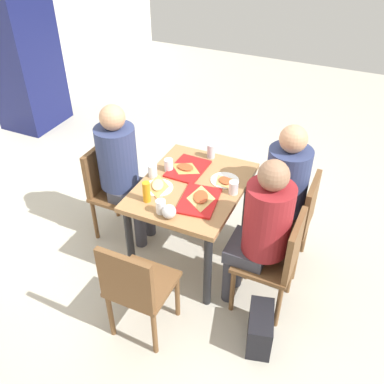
# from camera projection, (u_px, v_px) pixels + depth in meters

# --- Properties ---
(ground_plane) EXTENTS (10.00, 10.00, 0.02)m
(ground_plane) POSITION_uv_depth(u_px,v_px,m) (192.00, 254.00, 3.72)
(ground_plane) COLOR #B2AD9E
(main_table) EXTENTS (0.99, 0.76, 0.72)m
(main_table) POSITION_uv_depth(u_px,v_px,m) (192.00, 196.00, 3.35)
(main_table) COLOR #9E7247
(main_table) RESTS_ON ground_plane
(chair_near_left) EXTENTS (0.40, 0.40, 0.84)m
(chair_near_left) POSITION_uv_depth(u_px,v_px,m) (278.00, 258.00, 2.99)
(chair_near_left) COLOR brown
(chair_near_left) RESTS_ON ground_plane
(chair_near_right) EXTENTS (0.40, 0.40, 0.84)m
(chair_near_right) POSITION_uv_depth(u_px,v_px,m) (295.00, 216.00, 3.35)
(chair_near_right) COLOR brown
(chair_near_right) RESTS_ON ground_plane
(chair_far_side) EXTENTS (0.40, 0.40, 0.84)m
(chair_far_side) POSITION_uv_depth(u_px,v_px,m) (110.00, 185.00, 3.68)
(chair_far_side) COLOR brown
(chair_far_side) RESTS_ON ground_plane
(chair_left_end) EXTENTS (0.40, 0.40, 0.84)m
(chair_left_end) POSITION_uv_depth(u_px,v_px,m) (135.00, 286.00, 2.78)
(chair_left_end) COLOR brown
(chair_left_end) RESTS_ON ground_plane
(person_in_red) EXTENTS (0.32, 0.42, 1.25)m
(person_in_red) POSITION_uv_depth(u_px,v_px,m) (262.00, 225.00, 2.89)
(person_in_red) COLOR #383842
(person_in_red) RESTS_ON ground_plane
(person_in_brown_jacket) EXTENTS (0.32, 0.42, 1.25)m
(person_in_brown_jacket) POSITION_uv_depth(u_px,v_px,m) (281.00, 186.00, 3.25)
(person_in_brown_jacket) COLOR #383842
(person_in_brown_jacket) RESTS_ON ground_plane
(person_far_side) EXTENTS (0.32, 0.42, 1.25)m
(person_far_side) POSITION_uv_depth(u_px,v_px,m) (122.00, 165.00, 3.48)
(person_far_side) COLOR #383842
(person_far_side) RESTS_ON ground_plane
(tray_red_near) EXTENTS (0.39, 0.31, 0.02)m
(tray_red_near) POSITION_uv_depth(u_px,v_px,m) (199.00, 201.00, 3.10)
(tray_red_near) COLOR red
(tray_red_near) RESTS_ON main_table
(tray_red_far) EXTENTS (0.37, 0.27, 0.02)m
(tray_red_far) POSITION_uv_depth(u_px,v_px,m) (188.00, 169.00, 3.44)
(tray_red_far) COLOR red
(tray_red_far) RESTS_ON main_table
(paper_plate_center) EXTENTS (0.22, 0.22, 0.01)m
(paper_plate_center) POSITION_uv_depth(u_px,v_px,m) (158.00, 188.00, 3.24)
(paper_plate_center) COLOR white
(paper_plate_center) RESTS_ON main_table
(paper_plate_near_edge) EXTENTS (0.22, 0.22, 0.01)m
(paper_plate_near_edge) POSITION_uv_depth(u_px,v_px,m) (225.00, 180.00, 3.32)
(paper_plate_near_edge) COLOR white
(paper_plate_near_edge) RESTS_ON main_table
(pizza_slice_a) EXTENTS (0.27, 0.22, 0.02)m
(pizza_slice_a) POSITION_uv_depth(u_px,v_px,m) (201.00, 197.00, 3.11)
(pizza_slice_a) COLOR #DBAD60
(pizza_slice_a) RESTS_ON tray_red_near
(pizza_slice_b) EXTENTS (0.16, 0.21, 0.02)m
(pizza_slice_b) POSITION_uv_depth(u_px,v_px,m) (185.00, 168.00, 3.42)
(pizza_slice_b) COLOR #C68C47
(pizza_slice_b) RESTS_ON tray_red_far
(pizza_slice_c) EXTENTS (0.25, 0.20, 0.02)m
(pizza_slice_c) POSITION_uv_depth(u_px,v_px,m) (158.00, 185.00, 3.24)
(pizza_slice_c) COLOR #C68C47
(pizza_slice_c) RESTS_ON paper_plate_center
(pizza_slice_d) EXTENTS (0.20, 0.20, 0.02)m
(pizza_slice_d) POSITION_uv_depth(u_px,v_px,m) (225.00, 181.00, 3.29)
(pizza_slice_d) COLOR #DBAD60
(pizza_slice_d) RESTS_ON paper_plate_near_edge
(plastic_cup_a) EXTENTS (0.07, 0.07, 0.10)m
(plastic_cup_a) POSITION_uv_depth(u_px,v_px,m) (153.00, 171.00, 3.34)
(plastic_cup_a) COLOR white
(plastic_cup_a) RESTS_ON main_table
(plastic_cup_b) EXTENTS (0.07, 0.07, 0.10)m
(plastic_cup_b) POSITION_uv_depth(u_px,v_px,m) (234.00, 188.00, 3.16)
(plastic_cup_b) COLOR white
(plastic_cup_b) RESTS_ON main_table
(plastic_cup_c) EXTENTS (0.07, 0.07, 0.10)m
(plastic_cup_c) POSITION_uv_depth(u_px,v_px,m) (161.00, 207.00, 2.98)
(plastic_cup_c) COLOR white
(plastic_cup_c) RESTS_ON main_table
(plastic_cup_d) EXTENTS (0.07, 0.07, 0.10)m
(plastic_cup_d) POSITION_uv_depth(u_px,v_px,m) (169.00, 165.00, 3.41)
(plastic_cup_d) COLOR white
(plastic_cup_d) RESTS_ON main_table
(soda_can) EXTENTS (0.07, 0.07, 0.12)m
(soda_can) POSITION_uv_depth(u_px,v_px,m) (211.00, 151.00, 3.56)
(soda_can) COLOR #B7BCC6
(soda_can) RESTS_ON main_table
(condiment_bottle) EXTENTS (0.06, 0.06, 0.16)m
(condiment_bottle) POSITION_uv_depth(u_px,v_px,m) (147.00, 192.00, 3.07)
(condiment_bottle) COLOR orange
(condiment_bottle) RESTS_ON main_table
(foil_bundle) EXTENTS (0.10, 0.10, 0.10)m
(foil_bundle) POSITION_uv_depth(u_px,v_px,m) (169.00, 211.00, 2.94)
(foil_bundle) COLOR silver
(foil_bundle) RESTS_ON main_table
(handbag) EXTENTS (0.35, 0.23, 0.28)m
(handbag) POSITION_uv_depth(u_px,v_px,m) (260.00, 328.00, 2.93)
(handbag) COLOR black
(handbag) RESTS_ON ground_plane
(drink_fridge) EXTENTS (0.70, 0.60, 1.90)m
(drink_fridge) POSITION_uv_depth(u_px,v_px,m) (21.00, 49.00, 5.10)
(drink_fridge) COLOR #14194C
(drink_fridge) RESTS_ON ground_plane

